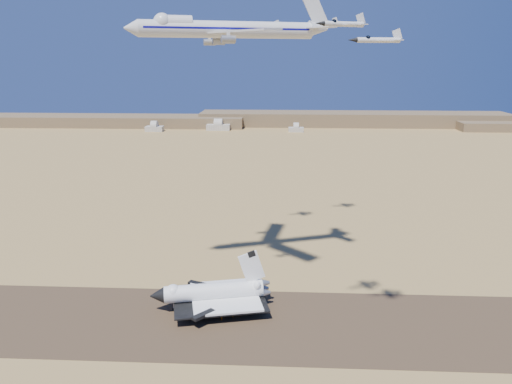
{
  "coord_description": "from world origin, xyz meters",
  "views": [
    {
      "loc": [
        21.66,
        -156.4,
        89.67
      ],
      "look_at": [
        13.22,
        8.0,
        45.55
      ],
      "focal_mm": 35.0,
      "sensor_mm": 36.0,
      "label": 1
    }
  ],
  "objects_px": {
    "crew_b": "(222,318)",
    "chase_jet_c": "(265,27)",
    "crew_a": "(233,315)",
    "chase_jet_b": "(377,40)",
    "shuttle": "(213,293)",
    "chase_jet_d": "(324,24)",
    "carrier_747": "(222,29)",
    "crew_c": "(230,313)",
    "chase_jet_a": "(343,24)"
  },
  "relations": [
    {
      "from": "shuttle",
      "to": "chase_jet_d",
      "type": "height_order",
      "value": "chase_jet_d"
    },
    {
      "from": "carrier_747",
      "to": "chase_jet_d",
      "type": "height_order",
      "value": "carrier_747"
    },
    {
      "from": "carrier_747",
      "to": "crew_c",
      "type": "distance_m",
      "value": 101.8
    },
    {
      "from": "crew_c",
      "to": "chase_jet_b",
      "type": "relative_size",
      "value": 0.13
    },
    {
      "from": "shuttle",
      "to": "carrier_747",
      "type": "height_order",
      "value": "carrier_747"
    },
    {
      "from": "shuttle",
      "to": "crew_b",
      "type": "bearing_deg",
      "value": -76.68
    },
    {
      "from": "chase_jet_b",
      "to": "crew_a",
      "type": "bearing_deg",
      "value": 134.56
    },
    {
      "from": "crew_a",
      "to": "chase_jet_c",
      "type": "distance_m",
      "value": 125.35
    },
    {
      "from": "shuttle",
      "to": "crew_b",
      "type": "xyz_separation_m",
      "value": [
        4.38,
        -8.89,
        -4.94
      ]
    },
    {
      "from": "shuttle",
      "to": "crew_b",
      "type": "distance_m",
      "value": 11.08
    },
    {
      "from": "crew_a",
      "to": "crew_b",
      "type": "relative_size",
      "value": 1.11
    },
    {
      "from": "shuttle",
      "to": "crew_c",
      "type": "bearing_deg",
      "value": -51.88
    },
    {
      "from": "chase_jet_a",
      "to": "crew_b",
      "type": "bearing_deg",
      "value": 125.04
    },
    {
      "from": "chase_jet_a",
      "to": "chase_jet_b",
      "type": "bearing_deg",
      "value": -56.14
    },
    {
      "from": "chase_jet_c",
      "to": "chase_jet_d",
      "type": "relative_size",
      "value": 0.95
    },
    {
      "from": "shuttle",
      "to": "carrier_747",
      "type": "distance_m",
      "value": 95.82
    },
    {
      "from": "shuttle",
      "to": "crew_b",
      "type": "relative_size",
      "value": 25.79
    },
    {
      "from": "chase_jet_a",
      "to": "chase_jet_b",
      "type": "distance_m",
      "value": 10.53
    },
    {
      "from": "chase_jet_a",
      "to": "crew_a",
      "type": "bearing_deg",
      "value": 119.88
    },
    {
      "from": "chase_jet_a",
      "to": "chase_jet_b",
      "type": "xyz_separation_m",
      "value": [
        8.3,
        -4.94,
        -4.19
      ]
    },
    {
      "from": "shuttle",
      "to": "chase_jet_a",
      "type": "bearing_deg",
      "value": -48.94
    },
    {
      "from": "crew_b",
      "to": "chase_jet_d",
      "type": "relative_size",
      "value": 0.11
    },
    {
      "from": "carrier_747",
      "to": "crew_a",
      "type": "bearing_deg",
      "value": -97.21
    },
    {
      "from": "crew_a",
      "to": "chase_jet_a",
      "type": "distance_m",
      "value": 104.92
    },
    {
      "from": "chase_jet_b",
      "to": "chase_jet_c",
      "type": "height_order",
      "value": "chase_jet_c"
    },
    {
      "from": "chase_jet_b",
      "to": "chase_jet_c",
      "type": "distance_m",
      "value": 104.32
    },
    {
      "from": "crew_c",
      "to": "chase_jet_c",
      "type": "distance_m",
      "value": 124.66
    },
    {
      "from": "chase_jet_b",
      "to": "chase_jet_d",
      "type": "distance_m",
      "value": 117.48
    },
    {
      "from": "chase_jet_c",
      "to": "chase_jet_d",
      "type": "distance_m",
      "value": 32.56
    },
    {
      "from": "crew_b",
      "to": "chase_jet_d",
      "type": "xyz_separation_m",
      "value": [
        39.62,
        91.6,
        104.75
      ]
    },
    {
      "from": "crew_b",
      "to": "chase_jet_c",
      "type": "height_order",
      "value": "chase_jet_c"
    },
    {
      "from": "shuttle",
      "to": "carrier_747",
      "type": "bearing_deg",
      "value": 68.38
    },
    {
      "from": "chase_jet_c",
      "to": "chase_jet_b",
      "type": "bearing_deg",
      "value": -89.39
    },
    {
      "from": "chase_jet_d",
      "to": "chase_jet_b",
      "type": "bearing_deg",
      "value": -106.52
    },
    {
      "from": "shuttle",
      "to": "crew_c",
      "type": "distance_m",
      "value": 10.12
    },
    {
      "from": "carrier_747",
      "to": "chase_jet_c",
      "type": "xyz_separation_m",
      "value": [
        13.98,
        46.06,
        3.6
      ]
    },
    {
      "from": "crew_a",
      "to": "chase_jet_a",
      "type": "relative_size",
      "value": 0.13
    },
    {
      "from": "shuttle",
      "to": "chase_jet_c",
      "type": "xyz_separation_m",
      "value": [
        16.86,
        64.87,
        97.5
      ]
    },
    {
      "from": "crew_c",
      "to": "chase_jet_c",
      "type": "bearing_deg",
      "value": -48.19
    },
    {
      "from": "chase_jet_b",
      "to": "crew_b",
      "type": "bearing_deg",
      "value": 138.7
    },
    {
      "from": "chase_jet_b",
      "to": "shuttle",
      "type": "bearing_deg",
      "value": 133.34
    },
    {
      "from": "shuttle",
      "to": "crew_a",
      "type": "height_order",
      "value": "shuttle"
    },
    {
      "from": "crew_b",
      "to": "chase_jet_c",
      "type": "bearing_deg",
      "value": -29.72
    },
    {
      "from": "carrier_747",
      "to": "shuttle",
      "type": "bearing_deg",
      "value": -117.37
    },
    {
      "from": "carrier_747",
      "to": "chase_jet_a",
      "type": "bearing_deg",
      "value": -70.84
    },
    {
      "from": "chase_jet_b",
      "to": "chase_jet_c",
      "type": "bearing_deg",
      "value": 96.2
    },
    {
      "from": "crew_b",
      "to": "chase_jet_a",
      "type": "relative_size",
      "value": 0.12
    },
    {
      "from": "carrier_747",
      "to": "chase_jet_c",
      "type": "bearing_deg",
      "value": 54.46
    },
    {
      "from": "crew_a",
      "to": "chase_jet_d",
      "type": "distance_m",
      "value": 142.42
    },
    {
      "from": "shuttle",
      "to": "chase_jet_c",
      "type": "bearing_deg",
      "value": 62.52
    }
  ]
}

